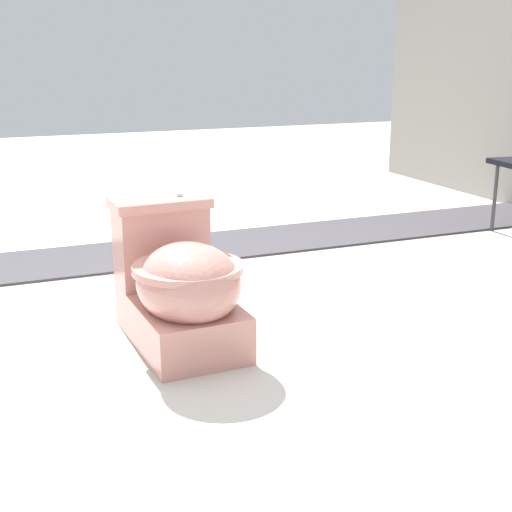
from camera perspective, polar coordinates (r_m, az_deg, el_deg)
The scene contains 3 objects.
ground_plane at distance 2.70m, azimuth -5.09°, elevation -6.65°, with size 14.00×14.00×0.00m, color beige.
gravel_strip at distance 3.93m, azimuth -3.45°, elevation 0.82°, with size 0.56×8.00×0.01m, color #423F44.
toilet at distance 2.59m, azimuth -6.10°, elevation -2.41°, with size 0.65×0.40×0.52m.
Camera 1 is at (2.38, -0.73, 1.04)m, focal length 50.00 mm.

